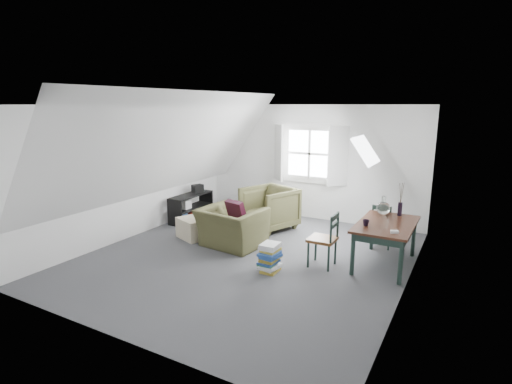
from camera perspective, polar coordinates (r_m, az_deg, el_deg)
The scene contains 24 objects.
floor at distance 6.78m, azimuth -1.20°, elevation -9.25°, with size 5.50×5.50×0.00m, color #47484B.
ceiling at distance 6.30m, azimuth -1.31°, elevation 12.38°, with size 5.50×5.50×0.00m, color white.
wall_back at distance 8.88m, azimuth 7.72°, elevation 4.19°, with size 5.00×5.00×0.00m, color white.
wall_front at distance 4.35m, azimuth -19.86°, elevation -5.13°, with size 5.00×5.00×0.00m, color white.
wall_left at distance 7.96m, azimuth -17.03°, elevation 2.82°, with size 5.50×5.50×0.00m, color white.
wall_right at distance 5.63m, azimuth 21.33°, elevation -1.33°, with size 5.50×5.50×0.00m, color white.
slope_left at distance 7.24m, azimuth -12.00°, elevation 6.38°, with size 5.50×5.50×0.00m, color white.
slope_right at distance 5.73m, azimuth 12.30°, elevation 4.82°, with size 5.50×5.50×0.00m, color white.
dormer_window at distance 8.78m, azimuth 7.58°, elevation 5.43°, with size 1.71×0.35×1.30m.
skylight at distance 6.98m, azimuth 15.40°, elevation 5.73°, with size 0.55×0.75×0.04m, color white.
armchair_near at distance 7.29m, azimuth -3.46°, elevation -7.68°, with size 1.07×0.94×0.70m, color #474628.
armchair_far at distance 8.27m, azimuth 1.87°, elevation -5.20°, with size 0.92×0.95×0.87m, color #474628.
throw_pillow at distance 7.23m, azimuth -2.89°, elevation -2.68°, with size 0.38×0.11×0.38m, color #3A0F20.
ottoman at distance 7.76m, azimuth -8.52°, elevation -5.05°, with size 0.58×0.58×0.39m, color #C2B491.
dining_table at distance 6.59m, azimuth 18.09°, elevation -5.01°, with size 0.83×1.39×0.69m.
demijohn at distance 6.98m, azimuth 17.72°, elevation -2.14°, with size 0.22×0.22×0.31m.
vase_twigs at distance 7.04m, azimuth 19.88°, elevation -2.21°, with size 0.07×0.08×0.56m.
cup at distance 6.33m, azimuth 15.39°, elevation -4.68°, with size 0.10×0.10×0.09m, color black.
paper_box at distance 6.10m, azimuth 19.18°, elevation -5.39°, with size 0.11×0.07×0.04m, color white.
dining_chair_far at distance 7.45m, azimuth 17.60°, elevation -4.47°, with size 0.37×0.37×0.79m.
dining_chair_near at distance 6.35m, azimuth 9.77°, elevation -6.59°, with size 0.41×0.41×0.87m.
media_shelf at distance 8.87m, azimuth -9.39°, elevation -2.38°, with size 0.38×1.13×0.58m.
electronics_box at distance 9.00m, azimuth -8.34°, elevation 0.46°, with size 0.17×0.23×0.19m, color black.
magazine_stack at distance 6.16m, azimuth 1.99°, elevation -9.35°, with size 0.33×0.39×0.44m.
Camera 1 is at (3.17, -5.45, 2.51)m, focal length 28.00 mm.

